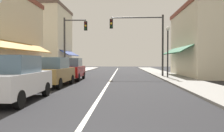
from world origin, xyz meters
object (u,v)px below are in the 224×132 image
Objects in this scene: street_lamp_right_mid at (168,43)px; traffic_signal_left_corner at (72,38)px; parked_car_second_left at (53,72)px; parked_car_nearest_left at (14,79)px; traffic_signal_mast_arm at (145,35)px; parked_car_third_left at (71,69)px.

traffic_signal_left_corner is at bearing 163.51° from street_lamp_right_mid.
street_lamp_right_mid reaches higher than parked_car_second_left.
traffic_signal_mast_arm is (6.24, 13.49, 3.17)m from parked_car_nearest_left.
parked_car_nearest_left is 14.06m from street_lamp_right_mid.
parked_car_nearest_left is 1.00× the size of parked_car_third_left.
traffic_signal_mast_arm is at bearing 129.74° from street_lamp_right_mid.
parked_car_nearest_left is at bearing -87.72° from parked_car_second_left.
traffic_signal_left_corner reaches higher than parked_car_nearest_left.
traffic_signal_left_corner is at bearing 100.57° from parked_car_third_left.
parked_car_nearest_left is at bearing -114.81° from traffic_signal_mast_arm.
traffic_signal_left_corner is 1.30× the size of street_lamp_right_mid.
parked_car_nearest_left is at bearing -86.30° from traffic_signal_left_corner.
traffic_signal_mast_arm is at bearing -4.00° from traffic_signal_left_corner.
parked_car_second_left is 10.92m from traffic_signal_mast_arm.
traffic_signal_mast_arm is 7.16m from traffic_signal_left_corner.
parked_car_third_left is 8.46m from street_lamp_right_mid.
street_lamp_right_mid is (1.78, -2.14, -1.00)m from traffic_signal_mast_arm.
traffic_signal_left_corner is at bearing 176.00° from traffic_signal_mast_arm.
parked_car_second_left is at bearing -127.12° from traffic_signal_mast_arm.
traffic_signal_mast_arm reaches higher than parked_car_third_left.
parked_car_nearest_left is 9.64m from parked_car_third_left.
traffic_signal_left_corner is (-7.14, 0.50, -0.27)m from traffic_signal_mast_arm.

